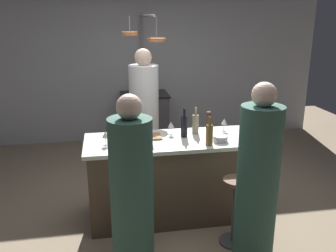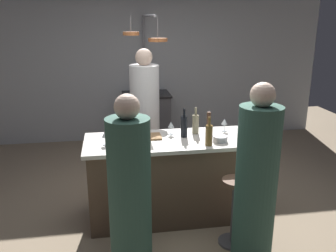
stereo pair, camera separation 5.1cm
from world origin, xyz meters
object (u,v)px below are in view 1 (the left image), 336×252
at_px(wine_glass_near_right_guest, 106,135).
at_px(pepper_mill, 208,121).
at_px(cutting_board, 146,137).
at_px(wine_glass_near_left_guest, 224,122).
at_px(stove_range, 145,119).
at_px(wine_glass_by_chef, 171,125).
at_px(guest_left, 132,201).
at_px(mixing_bowl_blue, 121,138).
at_px(guest_right, 257,187).
at_px(chef, 144,123).
at_px(wine_bottle_dark, 184,126).
at_px(bar_stool_right, 235,208).
at_px(mixing_bowl_steel, 220,139).
at_px(wine_bottle_amber, 209,135).
at_px(wine_bottle_white, 195,124).
at_px(bar_stool_left, 129,218).
at_px(mixing_bowl_ceramic, 138,144).

bearing_deg(wine_glass_near_right_guest, pepper_mill, 15.58).
height_order(cutting_board, wine_glass_near_right_guest, wine_glass_near_right_guest).
relative_size(pepper_mill, wine_glass_near_left_guest, 1.44).
relative_size(stove_range, wine_glass_by_chef, 6.10).
bearing_deg(wine_glass_near_left_guest, guest_left, -134.42).
bearing_deg(mixing_bowl_blue, pepper_mill, 14.77).
bearing_deg(guest_left, wine_glass_near_left_guest, 45.58).
xyz_separation_m(guest_right, wine_glass_near_right_guest, (-1.23, 0.90, 0.24)).
xyz_separation_m(chef, wine_bottle_dark, (0.33, -0.87, 0.20)).
height_order(bar_stool_right, mixing_bowl_steel, mixing_bowl_steel).
xyz_separation_m(wine_bottle_amber, mixing_bowl_steel, (0.15, 0.09, -0.08)).
bearing_deg(wine_glass_near_left_guest, chef, 137.59).
distance_m(bar_stool_right, wine_bottle_white, 1.02).
relative_size(wine_glass_near_left_guest, mixing_bowl_steel, 0.97).
relative_size(wine_bottle_dark, wine_glass_near_right_guest, 2.14).
height_order(guest_left, mixing_bowl_steel, guest_left).
bearing_deg(pepper_mill, wine_bottle_white, -149.57).
relative_size(bar_stool_right, cutting_board, 2.12).
relative_size(bar_stool_right, pepper_mill, 3.24).
xyz_separation_m(chef, pepper_mill, (0.66, -0.67, 0.18)).
xyz_separation_m(wine_bottle_dark, wine_glass_near_left_guest, (0.49, 0.12, -0.02)).
height_order(guest_left, wine_bottle_amber, guest_left).
bearing_deg(wine_bottle_white, guest_right, -77.13).
distance_m(wine_bottle_white, wine_bottle_amber, 0.40).
height_order(stove_range, wine_bottle_white, wine_bottle_white).
distance_m(bar_stool_right, wine_glass_by_chef, 1.11).
relative_size(wine_glass_near_right_guest, mixing_bowl_steel, 0.97).
bearing_deg(stove_range, bar_stool_left, -99.26).
bearing_deg(wine_bottle_amber, stove_range, 97.32).
xyz_separation_m(cutting_board, wine_glass_near_right_guest, (-0.43, -0.16, 0.10)).
xyz_separation_m(bar_stool_left, mixing_bowl_blue, (-0.01, 0.61, 0.56)).
bearing_deg(cutting_board, stove_range, 84.03).
height_order(bar_stool_left, mixing_bowl_blue, mixing_bowl_blue).
height_order(bar_stool_left, wine_glass_by_chef, wine_glass_by_chef).
xyz_separation_m(guest_right, wine_glass_by_chef, (-0.53, 1.12, 0.24)).
relative_size(cutting_board, mixing_bowl_blue, 1.87).
bearing_deg(wine_bottle_amber, mixing_bowl_steel, 31.32).
distance_m(bar_stool_left, mixing_bowl_ceramic, 0.72).
height_order(wine_glass_near_left_guest, mixing_bowl_blue, wine_glass_near_left_guest).
xyz_separation_m(guest_right, mixing_bowl_blue, (-1.07, 0.96, 0.17)).
bearing_deg(wine_glass_near_right_guest, stove_range, 75.05).
bearing_deg(cutting_board, guest_left, -102.68).
height_order(bar_stool_right, guest_left, guest_left).
xyz_separation_m(bar_stool_right, wine_glass_near_right_guest, (-1.19, 0.55, 0.63)).
distance_m(cutting_board, mixing_bowl_blue, 0.29).
xyz_separation_m(stove_range, wine_glass_by_chef, (0.03, -2.30, 0.56)).
xyz_separation_m(mixing_bowl_steel, mixing_bowl_blue, (-1.01, 0.15, 0.01)).
distance_m(guest_right, mixing_bowl_blue, 1.45).
bearing_deg(guest_left, wine_glass_near_right_guest, 101.35).
bearing_deg(wine_glass_near_right_guest, mixing_bowl_ceramic, -19.29).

